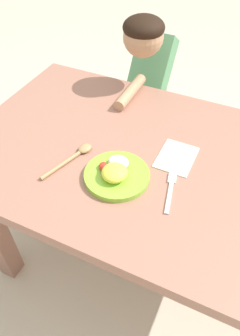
{
  "coord_description": "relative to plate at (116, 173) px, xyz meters",
  "views": [
    {
      "loc": [
        0.24,
        -0.74,
        1.44
      ],
      "look_at": [
        -0.06,
        -0.11,
        0.73
      ],
      "focal_mm": 34.3,
      "sensor_mm": 36.0,
      "label": 1
    }
  ],
  "objects": [
    {
      "name": "ground_plane",
      "position": [
        0.06,
        0.13,
        -0.72
      ],
      "size": [
        8.0,
        8.0,
        0.0
      ],
      "primitive_type": "plane",
      "color": "beige"
    },
    {
      "name": "dining_table",
      "position": [
        0.06,
        0.13,
        -0.13
      ],
      "size": [
        1.29,
        0.81,
        0.71
      ],
      "color": "#9D6956",
      "rests_on": "ground_plane"
    },
    {
      "name": "spoon",
      "position": [
        -0.16,
        0.02,
        -0.01
      ],
      "size": [
        0.09,
        0.21,
        0.02
      ],
      "rotation": [
        0.0,
        0.0,
        1.26
      ],
      "color": "tan",
      "rests_on": "dining_table"
    },
    {
      "name": "fork",
      "position": [
        0.17,
        0.03,
        -0.02
      ],
      "size": [
        0.06,
        0.2,
        0.01
      ],
      "rotation": [
        0.0,
        0.0,
        1.78
      ],
      "color": "silver",
      "rests_on": "dining_table"
    },
    {
      "name": "napkin",
      "position": [
        0.14,
        0.16,
        -0.02
      ],
      "size": [
        0.12,
        0.15,
        0.0
      ],
      "primitive_type": "cube",
      "rotation": [
        0.0,
        0.0,
        -0.01
      ],
      "color": "white",
      "rests_on": "dining_table"
    },
    {
      "name": "person",
      "position": [
        -0.14,
        0.66,
        -0.17
      ],
      "size": [
        0.17,
        0.49,
        0.99
      ],
      "rotation": [
        0.0,
        0.0,
        3.14
      ],
      "color": "#43556A",
      "rests_on": "ground_plane"
    },
    {
      "name": "plate",
      "position": [
        0.0,
        0.0,
        0.0
      ],
      "size": [
        0.2,
        0.2,
        0.06
      ],
      "color": "#89C836",
      "rests_on": "dining_table"
    }
  ]
}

